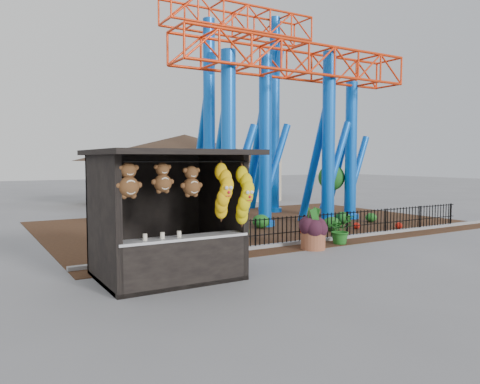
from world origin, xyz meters
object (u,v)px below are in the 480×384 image
prize_booth (171,217)px  terracotta_planter (313,240)px  potted_plant (340,229)px  roller_coaster (273,81)px

prize_booth → terracotta_planter: size_ratio=4.42×
prize_booth → potted_plant: (6.79, 1.42, -1.02)m
roller_coaster → terracotta_planter: (-2.71, -6.15, -6.14)m
prize_booth → potted_plant: size_ratio=3.48×
potted_plant → terracotta_planter: bearing=-179.4°
prize_booth → terracotta_planter: bearing=12.2°
roller_coaster → potted_plant: size_ratio=10.92×
prize_booth → roller_coaster: roller_coaster is taller
prize_booth → roller_coaster: size_ratio=0.32×
terracotta_planter → potted_plant: size_ratio=0.79×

